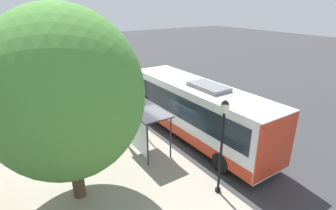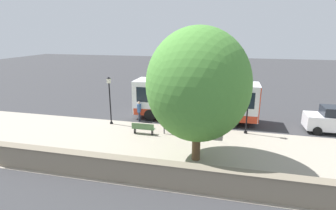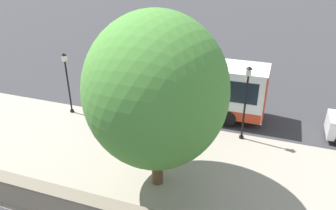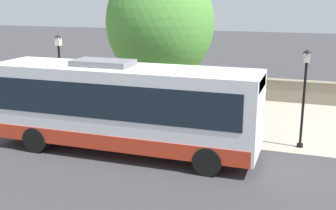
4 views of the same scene
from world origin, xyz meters
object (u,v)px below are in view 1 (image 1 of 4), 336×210
(bus, at_px, (198,110))
(bus_shelter, at_px, (144,118))
(street_lamp_far, at_px, (110,82))
(shade_tree, at_px, (65,95))
(bench, at_px, (109,129))
(pedestrian, at_px, (138,105))
(street_lamp_near, at_px, (222,140))

(bus, height_order, bus_shelter, bus)
(street_lamp_far, height_order, shade_tree, shade_tree)
(bench, bearing_deg, bus_shelter, -70.81)
(bus_shelter, relative_size, bench, 1.68)
(pedestrian, distance_m, street_lamp_near, 8.78)
(bench, bearing_deg, shade_tree, -125.19)
(bus_shelter, xyz_separation_m, shade_tree, (-3.99, -1.56, 2.52))
(bus, distance_m, street_lamp_near, 4.80)
(street_lamp_near, bearing_deg, bus, 61.24)
(pedestrian, bearing_deg, shade_tree, -135.80)
(bus, xyz_separation_m, bus_shelter, (-3.29, 0.44, 0.14))
(bus, distance_m, bench, 5.48)
(pedestrian, bearing_deg, bench, -154.88)
(bench, distance_m, street_lamp_far, 4.09)
(bus_shelter, height_order, pedestrian, bus_shelter)
(bus, height_order, street_lamp_near, street_lamp_near)
(pedestrian, bearing_deg, bus, -70.68)
(bus_shelter, height_order, street_lamp_near, street_lamp_near)
(bus_shelter, height_order, shade_tree, shade_tree)
(bus, relative_size, street_lamp_near, 2.45)
(pedestrian, height_order, street_lamp_far, street_lamp_far)
(bench, height_order, shade_tree, shade_tree)
(street_lamp_far, bearing_deg, bus_shelter, -95.59)
(pedestrian, distance_m, street_lamp_far, 2.68)
(bus_shelter, distance_m, shade_tree, 4.97)
(bus, height_order, street_lamp_far, street_lamp_far)
(bus_shelter, bearing_deg, shade_tree, -158.70)
(bus, xyz_separation_m, street_lamp_far, (-2.70, 6.49, 0.50))
(shade_tree, bearing_deg, pedestrian, 44.20)
(pedestrian, height_order, shade_tree, shade_tree)
(shade_tree, bearing_deg, street_lamp_near, -31.45)
(shade_tree, bearing_deg, bus_shelter, 21.30)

